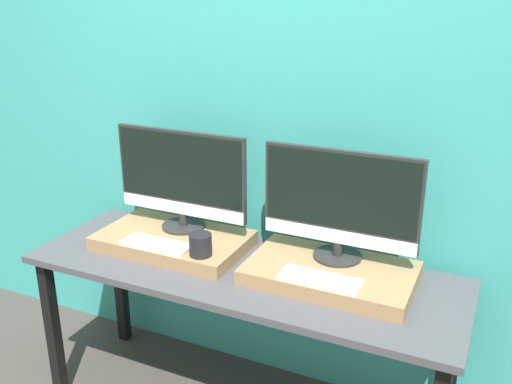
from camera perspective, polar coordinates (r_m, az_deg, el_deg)
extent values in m
cube|color=teal|center=(2.49, 2.33, 7.85)|extent=(8.00, 0.04, 2.60)
cube|color=#47474C|center=(2.36, -1.42, -7.88)|extent=(1.80, 0.61, 0.03)
cube|color=black|center=(2.82, -19.65, -12.77)|extent=(0.05, 0.05, 0.70)
cube|color=black|center=(3.13, -13.42, -8.65)|extent=(0.05, 0.05, 0.70)
cube|color=black|center=(2.58, 19.04, -16.06)|extent=(0.05, 0.05, 0.70)
cube|color=#99754C|center=(2.55, -8.24, -4.81)|extent=(0.65, 0.39, 0.06)
cylinder|color=#282828|center=(2.60, -7.24, -3.36)|extent=(0.20, 0.20, 0.01)
cylinder|color=#282828|center=(2.58, -7.28, -2.69)|extent=(0.04, 0.04, 0.05)
cube|color=#282828|center=(2.51, -7.49, 1.89)|extent=(0.63, 0.02, 0.38)
cube|color=black|center=(2.49, -7.69, 2.46)|extent=(0.60, 0.00, 0.30)
cube|color=silver|center=(2.55, -7.50, -1.62)|extent=(0.62, 0.00, 0.06)
cube|color=silver|center=(2.44, -9.90, -5.16)|extent=(0.30, 0.12, 0.01)
cube|color=silver|center=(2.43, -9.91, -5.00)|extent=(0.29, 0.10, 0.00)
cylinder|color=black|center=(2.31, -5.57, -5.27)|extent=(0.09, 0.09, 0.09)
cube|color=#99754C|center=(2.27, 7.43, -8.06)|extent=(0.65, 0.39, 0.06)
cylinder|color=#282828|center=(2.32, 8.14, -6.33)|extent=(0.20, 0.20, 0.01)
cylinder|color=#282828|center=(2.31, 8.18, -5.60)|extent=(0.04, 0.04, 0.05)
cube|color=#282828|center=(2.23, 8.45, -0.55)|extent=(0.63, 0.02, 0.38)
cube|color=black|center=(2.20, 8.38, 0.07)|extent=(0.60, 0.00, 0.30)
cube|color=silver|center=(2.27, 8.14, -4.45)|extent=(0.62, 0.00, 0.06)
cube|color=silver|center=(2.14, 6.42, -8.67)|extent=(0.30, 0.12, 0.01)
cube|color=silver|center=(2.14, 6.43, -8.50)|extent=(0.29, 0.10, 0.00)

